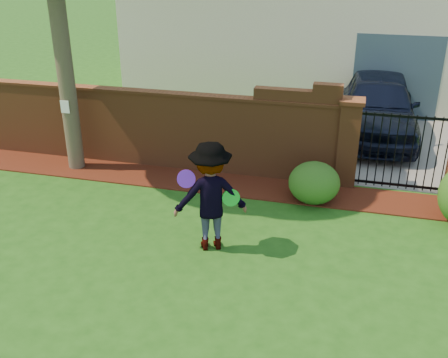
% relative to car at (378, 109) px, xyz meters
% --- Properties ---
extents(ground, '(80.00, 80.00, 0.01)m').
position_rel_car_xyz_m(ground, '(-3.04, -7.10, -0.83)').
color(ground, '#1F4F13').
rests_on(ground, ground).
extents(mulch_bed, '(11.10, 1.08, 0.03)m').
position_rel_car_xyz_m(mulch_bed, '(-3.99, -3.77, -0.81)').
color(mulch_bed, '#3E150B').
rests_on(mulch_bed, ground).
extents(brick_wall, '(8.70, 0.31, 2.16)m').
position_rel_car_xyz_m(brick_wall, '(-5.05, -3.10, 0.11)').
color(brick_wall, brown).
rests_on(brick_wall, ground).
extents(pillar_left, '(0.50, 0.50, 1.88)m').
position_rel_car_xyz_m(pillar_left, '(-0.64, -3.10, 0.13)').
color(pillar_left, brown).
rests_on(pillar_left, ground).
extents(iron_gate, '(1.78, 0.03, 1.60)m').
position_rel_car_xyz_m(iron_gate, '(0.46, -3.10, 0.03)').
color(iron_gate, black).
rests_on(iron_gate, ground).
extents(driveway, '(3.20, 8.00, 0.01)m').
position_rel_car_xyz_m(driveway, '(0.46, 0.90, -0.82)').
color(driveway, slate).
rests_on(driveway, ground).
extents(car, '(2.03, 4.85, 1.64)m').
position_rel_car_xyz_m(car, '(0.00, 0.00, 0.00)').
color(car, black).
rests_on(car, ground).
extents(paper_notice, '(0.20, 0.01, 0.28)m').
position_rel_car_xyz_m(paper_notice, '(-6.64, -3.89, 0.68)').
color(paper_notice, white).
rests_on(paper_notice, tree).
extents(shrub_left, '(1.01, 1.01, 0.83)m').
position_rel_car_xyz_m(shrub_left, '(-1.21, -4.08, -0.41)').
color(shrub_left, '#1D5519').
rests_on(shrub_left, ground).
extents(man, '(1.39, 1.10, 1.89)m').
position_rel_car_xyz_m(man, '(-2.72, -6.24, 0.12)').
color(man, gray).
rests_on(man, ground).
extents(frisbee_purple, '(0.31, 0.17, 0.30)m').
position_rel_car_xyz_m(frisbee_purple, '(-3.06, -6.42, 0.50)').
color(frisbee_purple, '#6A22D6').
rests_on(frisbee_purple, man).
extents(frisbee_green, '(0.30, 0.17, 0.29)m').
position_rel_car_xyz_m(frisbee_green, '(-2.37, -6.23, 0.16)').
color(frisbee_green, green).
rests_on(frisbee_green, man).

